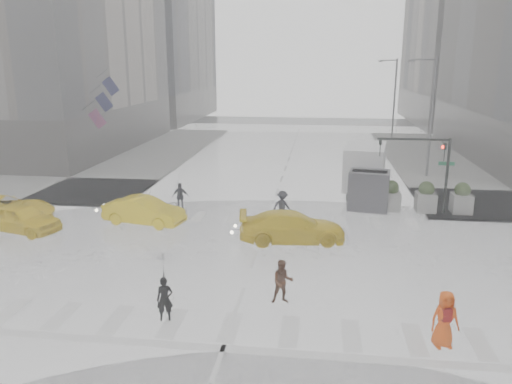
# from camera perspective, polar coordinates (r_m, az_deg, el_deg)

# --- Properties ---
(ground) EXTENTS (120.00, 120.00, 0.00)m
(ground) POSITION_cam_1_polar(r_m,az_deg,el_deg) (22.67, -0.24, -7.69)
(ground) COLOR black
(ground) RESTS_ON ground
(sidewalk_nw) EXTENTS (35.00, 35.00, 0.15)m
(sidewalk_nw) POSITION_cam_1_polar(r_m,az_deg,el_deg) (45.11, -22.43, 2.61)
(sidewalk_nw) COLOR slate
(sidewalk_nw) RESTS_ON ground
(road_markings) EXTENTS (18.00, 48.00, 0.01)m
(road_markings) POSITION_cam_1_polar(r_m,az_deg,el_deg) (22.67, -0.24, -7.68)
(road_markings) COLOR silver
(road_markings) RESTS_ON ground
(traffic_signal_pole) EXTENTS (4.45, 0.42, 4.50)m
(traffic_signal_pole) POSITION_cam_1_polar(r_m,az_deg,el_deg) (29.95, 19.26, 3.43)
(traffic_signal_pole) COLOR black
(traffic_signal_pole) RESTS_ON ground
(street_lamp_near) EXTENTS (2.15, 0.22, 9.00)m
(street_lamp_near) POSITION_cam_1_polar(r_m,az_deg,el_deg) (39.79, 19.28, 8.55)
(street_lamp_near) COLOR #59595B
(street_lamp_near) RESTS_ON ground
(street_lamp_far) EXTENTS (2.15, 0.22, 9.00)m
(street_lamp_far) POSITION_cam_1_polar(r_m,az_deg,el_deg) (59.45, 15.43, 10.59)
(street_lamp_far) COLOR #59595B
(street_lamp_far) RESTS_ON ground
(planter_west) EXTENTS (1.10, 1.10, 1.80)m
(planter_west) POSITION_cam_1_polar(r_m,az_deg,el_deg) (30.27, 15.13, -0.48)
(planter_west) COLOR slate
(planter_west) RESTS_ON ground
(planter_mid) EXTENTS (1.10, 1.10, 1.80)m
(planter_mid) POSITION_cam_1_polar(r_m,az_deg,el_deg) (30.61, 18.83, -0.60)
(planter_mid) COLOR slate
(planter_mid) RESTS_ON ground
(planter_east) EXTENTS (1.10, 1.10, 1.80)m
(planter_east) POSITION_cam_1_polar(r_m,az_deg,el_deg) (31.08, 22.45, -0.71)
(planter_east) COLOR slate
(planter_east) RESTS_ON ground
(flag_cluster) EXTENTS (2.87, 3.06, 4.69)m
(flag_cluster) POSITION_cam_1_polar(r_m,az_deg,el_deg) (43.26, -17.32, 10.05)
(flag_cluster) COLOR #59595B
(flag_cluster) RESTS_ON ground
(pedestrian_black) EXTENTS (1.17, 1.18, 2.43)m
(pedestrian_black) POSITION_cam_1_polar(r_m,az_deg,el_deg) (17.30, -10.51, -9.38)
(pedestrian_black) COLOR black
(pedestrian_black) RESTS_ON ground
(pedestrian_brown) EXTENTS (0.92, 0.79, 1.66)m
(pedestrian_brown) POSITION_cam_1_polar(r_m,az_deg,el_deg) (18.54, 3.06, -10.21)
(pedestrian_brown) COLOR #482919
(pedestrian_brown) RESTS_ON ground
(pedestrian_orange) EXTENTS (0.99, 0.75, 1.84)m
(pedestrian_orange) POSITION_cam_1_polar(r_m,az_deg,el_deg) (16.92, 20.77, -13.42)
(pedestrian_orange) COLOR #DF4C0F
(pedestrian_orange) RESTS_ON ground
(pedestrian_far_a) EXTENTS (1.05, 0.73, 1.67)m
(pedestrian_far_a) POSITION_cam_1_polar(r_m,az_deg,el_deg) (30.09, -8.63, -0.51)
(pedestrian_far_a) COLOR black
(pedestrian_far_a) RESTS_ON ground
(pedestrian_far_b) EXTENTS (1.29, 1.02, 1.76)m
(pedestrian_far_b) POSITION_cam_1_polar(r_m,az_deg,el_deg) (27.64, 3.04, -1.64)
(pedestrian_far_b) COLOR black
(pedestrian_far_b) RESTS_ON ground
(taxi_front) EXTENTS (4.64, 2.78, 1.48)m
(taxi_front) POSITION_cam_1_polar(r_m,az_deg,el_deg) (28.71, -25.25, -2.72)
(taxi_front) COLOR yellow
(taxi_front) RESTS_ON ground
(taxi_mid) EXTENTS (4.71, 2.43, 1.48)m
(taxi_mid) POSITION_cam_1_polar(r_m,az_deg,el_deg) (27.89, -12.66, -2.13)
(taxi_mid) COLOR yellow
(taxi_mid) RESTS_ON ground
(taxi_rear) EXTENTS (4.84, 2.73, 1.51)m
(taxi_rear) POSITION_cam_1_polar(r_m,az_deg,el_deg) (24.65, 4.16, -3.99)
(taxi_rear) COLOR yellow
(taxi_rear) RESTS_ON ground
(taxi_far) EXTENTS (5.39, 3.72, 1.54)m
(taxi_far) POSITION_cam_1_polar(r_m,az_deg,el_deg) (30.60, -27.15, -1.87)
(taxi_far) COLOR yellow
(taxi_far) RESTS_ON ground
(box_truck) EXTENTS (2.41, 6.42, 3.41)m
(box_truck) POSITION_cam_1_polar(r_m,az_deg,el_deg) (32.42, 12.46, 2.20)
(box_truck) COLOR silver
(box_truck) RESTS_ON ground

